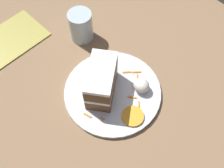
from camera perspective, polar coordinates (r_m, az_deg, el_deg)
The scene contains 9 objects.
ground_plane at distance 0.77m, azimuth 2.57°, elevation -0.84°, with size 6.00×6.00×0.00m, color black.
dining_table at distance 0.76m, azimuth 2.61°, elevation -0.28°, with size 1.24×0.95×0.03m, color #846647.
plate at distance 0.73m, azimuth -0.00°, elevation -1.60°, with size 0.27×0.27×0.01m, color silver.
cake_slice at distance 0.68m, azimuth -2.31°, elevation 0.67°, with size 0.13×0.14×0.10m.
cream_dollop at distance 0.71m, azimuth 6.42°, elevation -0.33°, with size 0.04×0.04×0.04m, color white.
orange_garnish at distance 0.69m, azimuth 4.53°, elevation -6.99°, with size 0.06×0.06×0.01m, color orange.
carrot_shreds_scatter at distance 0.73m, azimuth 1.52°, elevation -0.19°, with size 0.20×0.21×0.00m.
drinking_glass at distance 0.82m, azimuth -6.74°, elevation 12.11°, with size 0.07×0.07×0.10m.
menu_card at distance 0.90m, azimuth -21.15°, elevation 9.12°, with size 0.15×0.21×0.00m, color #9E933D.
Camera 1 is at (-0.24, 0.29, 0.67)m, focal length 42.00 mm.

